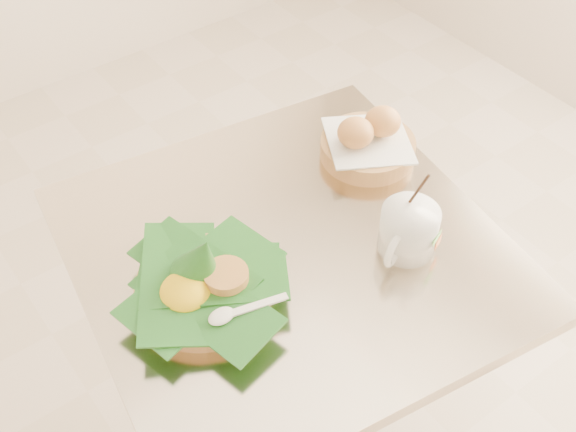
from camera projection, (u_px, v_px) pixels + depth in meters
cafe_table at (288, 323)px, 1.40m from camera, size 0.79×0.79×0.75m
rice_basket at (202, 283)px, 1.14m from camera, size 0.27×0.27×0.14m
bread_basket at (368, 142)px, 1.39m from camera, size 0.21×0.21×0.10m
coffee_mug at (408, 230)px, 1.21m from camera, size 0.13×0.10×0.17m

